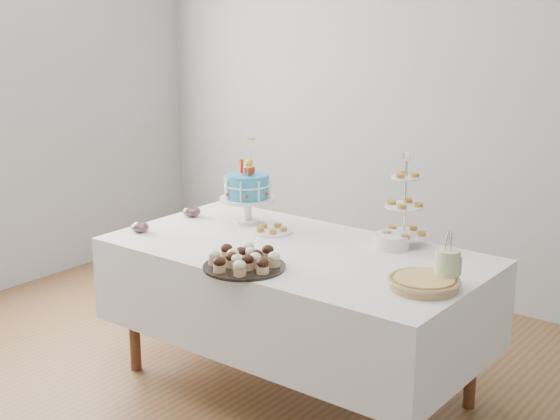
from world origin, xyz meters
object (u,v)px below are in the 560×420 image
Objects in this scene: birthday_cake at (247,200)px; utensil_pitcher at (448,266)px; table at (295,291)px; pastry_plate at (272,230)px; jam_bowl_b at (192,212)px; jam_bowl_a at (140,227)px; tiered_stand at (405,207)px; plate_stack at (392,241)px; cupcake_tray at (244,259)px; pie at (424,282)px.

birthday_cake reaches higher than utensil_pitcher.
table is 0.40m from pastry_plate.
birthday_cake reaches higher than jam_bowl_b.
jam_bowl_a is (-0.84, -0.28, 0.25)m from table.
jam_bowl_a is (-1.24, -0.67, -0.17)m from tiered_stand.
tiered_stand reaches higher than pastry_plate.
birthday_cake is at bearing 16.61° from jam_bowl_b.
plate_stack reaches higher than jam_bowl_b.
pastry_plate is (-0.26, 0.54, -0.03)m from cupcake_tray.
birthday_cake is at bearing 55.95° from jam_bowl_a.
utensil_pitcher is (1.11, -0.17, 0.07)m from pastry_plate.
pastry_plate is at bearing 165.69° from pie.
tiered_stand is 1.94× the size of utensil_pitcher.
jam_bowl_b is at bearing 148.52° from cupcake_tray.
tiered_stand is at bearing 77.73° from plate_stack.
plate_stack reaches higher than table.
table is at bearing -8.41° from jam_bowl_b.
birthday_cake is 0.99× the size of tiered_stand.
pie reaches higher than pastry_plate.
cupcake_tray is at bearing -91.40° from table.
cupcake_tray is 0.84m from pie.
cupcake_tray is at bearing -119.05° from plate_stack.
plate_stack is (-0.40, 0.43, 0.01)m from pie.
table is at bearing -3.50° from birthday_cake.
utensil_pitcher is (0.06, 0.10, 0.06)m from pie.
pastry_plate is at bearing 37.32° from jam_bowl_a.
jam_bowl_b reaches higher than pastry_plate.
tiered_stand is at bearing 28.63° from jam_bowl_a.
cupcake_tray is 0.81× the size of tiered_stand.
pastry_plate is at bearing -160.05° from tiered_stand.
birthday_cake is 0.92m from tiered_stand.
birthday_cake is 0.61m from jam_bowl_a.
birthday_cake is 2.61× the size of plate_stack.
plate_stack is 0.74× the size of utensil_pitcher.
tiered_stand is 1.42m from jam_bowl_a.
tiered_stand is 4.58× the size of jam_bowl_b.
tiered_stand reaches higher than table.
pie is at bearing -8.34° from jam_bowl_b.
jam_bowl_a is at bearing 172.54° from cupcake_tray.
utensil_pitcher is at bearing 10.66° from birthday_cake.
birthday_cake is 4.55× the size of jam_bowl_b.
jam_bowl_b is 1.69m from utensil_pitcher.
table is 0.89m from jam_bowl_b.
birthday_cake reaches higher than pie.
jam_bowl_b is (-0.34, -0.10, -0.10)m from birthday_cake.
pie is (0.78, -0.11, 0.26)m from table.
jam_bowl_a is at bearing -154.23° from plate_stack.
pie is at bearing 5.71° from jam_bowl_a.
plate_stack is at bearing 133.54° from pie.
cupcake_tray is 0.97m from jam_bowl_b.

